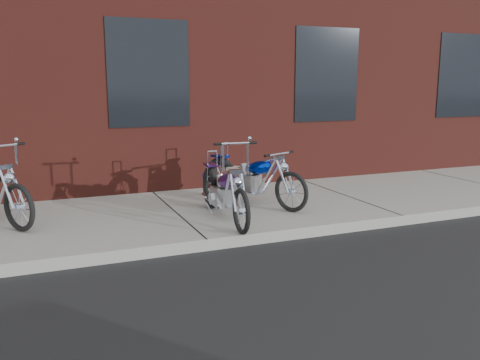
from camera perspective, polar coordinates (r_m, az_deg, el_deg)
name	(u,v)px	position (r m, az deg, el deg)	size (l,w,h in m)	color
ground	(207,251)	(6.35, -3.70, -7.97)	(120.00, 120.00, 0.00)	black
sidewalk	(175,216)	(7.70, -7.29, -4.06)	(22.00, 3.00, 0.15)	#A2A2A2
building_brick	(104,4)	(13.97, -15.07, 18.53)	(22.00, 10.00, 8.00)	maroon
chopper_purple	(224,193)	(7.13, -1.84, -1.50)	(0.50, 2.06, 1.15)	black
chopper_blue	(251,180)	(8.05, 1.29, 0.02)	(0.97, 1.97, 0.92)	black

